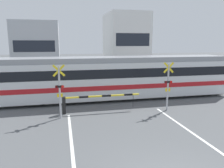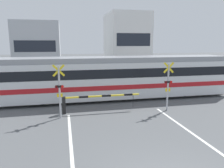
{
  "view_description": "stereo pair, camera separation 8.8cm",
  "coord_description": "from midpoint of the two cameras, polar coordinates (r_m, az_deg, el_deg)",
  "views": [
    {
      "loc": [
        -3.06,
        -4.8,
        4.22
      ],
      "look_at": [
        0.0,
        8.67,
        1.6
      ],
      "focal_mm": 35.0,
      "sensor_mm": 36.0,
      "label": 1
    },
    {
      "loc": [
        -2.97,
        -4.82,
        4.22
      ],
      "look_at": [
        0.0,
        8.67,
        1.6
      ],
      "focal_mm": 35.0,
      "sensor_mm": 36.0,
      "label": 2
    }
  ],
  "objects": [
    {
      "name": "road_stripe_right",
      "position": [
        9.85,
        26.35,
        -15.79
      ],
      "size": [
        0.14,
        11.82,
        0.01
      ],
      "color": "white",
      "rests_on": "ground_plane"
    },
    {
      "name": "rail_track_far",
      "position": [
        17.44,
        -2.46,
        -3.13
      ],
      "size": [
        50.0,
        0.1,
        0.08
      ],
      "color": "gray",
      "rests_on": "ground_plane"
    },
    {
      "name": "building_right_of_street",
      "position": [
        33.07,
        3.44,
        10.69
      ],
      "size": [
        5.54,
        7.11,
        8.39
      ],
      "color": "white",
      "rests_on": "ground_plane"
    },
    {
      "name": "rail_track_near",
      "position": [
        16.08,
        -1.54,
        -4.33
      ],
      "size": [
        50.0,
        0.1,
        0.08
      ],
      "color": "gray",
      "rests_on": "ground_plane"
    },
    {
      "name": "crossing_signal_left",
      "position": [
        12.47,
        -13.72,
        -1.3
      ],
      "size": [
        0.68,
        0.15,
        3.06
      ],
      "color": "#B2B2B7",
      "rests_on": "ground_plane"
    },
    {
      "name": "crossing_barrier_near",
      "position": [
        13.44,
        -6.62,
        -4.15
      ],
      "size": [
        4.81,
        0.2,
        1.05
      ],
      "color": "black",
      "rests_on": "ground_plane"
    },
    {
      "name": "commuter_train",
      "position": [
        16.61,
        0.97,
        2.03
      ],
      "size": [
        17.42,
        2.95,
        3.18
      ],
      "color": "silver",
      "rests_on": "ground_plane"
    },
    {
      "name": "crossing_barrier_far",
      "position": [
        20.11,
        0.87,
        0.9
      ],
      "size": [
        4.81,
        0.2,
        1.05
      ],
      "color": "black",
      "rests_on": "ground_plane"
    },
    {
      "name": "crossing_signal_right",
      "position": [
        13.96,
        14.23,
        -0.05
      ],
      "size": [
        0.68,
        0.15,
        3.06
      ],
      "color": "#B2B2B7",
      "rests_on": "ground_plane"
    },
    {
      "name": "building_left_of_street",
      "position": [
        31.94,
        -18.92,
        8.81
      ],
      "size": [
        5.75,
        7.11,
        6.91
      ],
      "color": "#B2B7BC",
      "rests_on": "ground_plane"
    }
  ]
}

